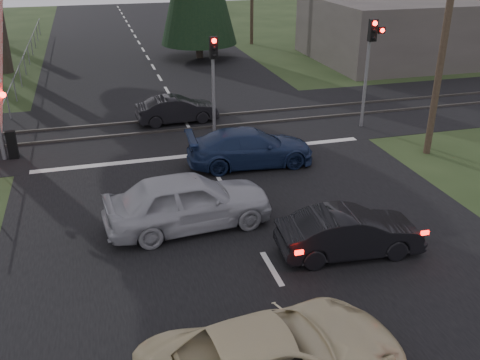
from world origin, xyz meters
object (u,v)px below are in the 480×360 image
object	(u,v)px
traffic_signal_right	(371,53)
silver_car	(188,201)
dark_hatchback	(350,233)
traffic_signal_center	(214,68)
dark_car_far	(177,110)
blue_sedan	(250,148)
crossing_signal	(1,107)
utility_pole_near	(446,30)
cream_coupe	(275,358)

from	to	relation	value
traffic_signal_right	silver_car	bearing A→B (deg)	-143.89
dark_hatchback	silver_car	world-z (taller)	silver_car
traffic_signal_center	dark_car_far	bearing A→B (deg)	128.21
silver_car	blue_sedan	xyz separation A→B (m)	(3.07, 3.98, -0.15)
traffic_signal_center	silver_car	bearing A→B (deg)	-108.45
crossing_signal	silver_car	world-z (taller)	crossing_signal
traffic_signal_right	blue_sedan	xyz separation A→B (m)	(-6.11, -2.72, -2.63)
utility_pole_near	cream_coupe	size ratio (longest dim) A/B	1.77
traffic_signal_center	cream_coupe	distance (m)	14.77
silver_car	cream_coupe	bearing A→B (deg)	178.65
traffic_signal_center	cream_coupe	bearing A→B (deg)	-98.79
crossing_signal	blue_sedan	size ratio (longest dim) A/B	1.48
traffic_signal_right	dark_car_far	bearing A→B (deg)	159.66
utility_pole_near	cream_coupe	distance (m)	14.36
traffic_signal_center	utility_pole_near	bearing A→B (deg)	-31.95
crossing_signal	dark_hatchback	xyz separation A→B (m)	(9.50, -9.63, -1.42)
silver_car	dark_hatchback	bearing A→B (deg)	-129.02
dark_hatchback	silver_car	distance (m)	4.67
crossing_signal	dark_hatchback	world-z (taller)	crossing_signal
crossing_signal	traffic_signal_right	world-z (taller)	crossing_signal
traffic_signal_right	blue_sedan	size ratio (longest dim) A/B	1.00
traffic_signal_center	dark_hatchback	bearing A→B (deg)	-83.36
traffic_signal_right	utility_pole_near	world-z (taller)	utility_pole_near
traffic_signal_right	cream_coupe	size ratio (longest dim) A/B	0.92
traffic_signal_center	dark_car_far	world-z (taller)	traffic_signal_center
dark_car_far	cream_coupe	bearing A→B (deg)	174.24
blue_sedan	cream_coupe	bearing A→B (deg)	168.93
crossing_signal	dark_car_far	xyz separation A→B (m)	(6.91, 2.62, -1.46)
utility_pole_near	silver_car	bearing A→B (deg)	-162.34
utility_pole_near	traffic_signal_center	bearing A→B (deg)	148.05
traffic_signal_right	dark_car_far	xyz separation A→B (m)	(-7.91, 2.93, -2.71)
dark_hatchback	dark_car_far	xyz separation A→B (m)	(-2.58, 12.25, -0.03)
blue_sedan	dark_car_far	distance (m)	5.93
traffic_signal_center	utility_pole_near	size ratio (longest dim) A/B	0.46
cream_coupe	crossing_signal	bearing A→B (deg)	18.77
traffic_signal_right	traffic_signal_center	size ratio (longest dim) A/B	1.15
traffic_signal_center	traffic_signal_right	bearing A→B (deg)	-10.41
blue_sedan	traffic_signal_right	bearing A→B (deg)	-62.85
crossing_signal	utility_pole_near	bearing A→B (deg)	-13.50
traffic_signal_right	silver_car	xyz separation A→B (m)	(-9.18, -6.70, -2.49)
utility_pole_near	silver_car	world-z (taller)	utility_pole_near
cream_coupe	dark_car_far	bearing A→B (deg)	-8.34
traffic_signal_center	blue_sedan	size ratio (longest dim) A/B	0.87
blue_sedan	dark_car_far	world-z (taller)	blue_sedan
silver_car	blue_sedan	world-z (taller)	silver_car
crossing_signal	utility_pole_near	world-z (taller)	utility_pole_near
crossing_signal	dark_car_far	size ratio (longest dim) A/B	1.91
traffic_signal_right	traffic_signal_center	distance (m)	6.68
traffic_signal_right	traffic_signal_center	xyz separation A→B (m)	(-6.55, 1.20, -0.51)
crossing_signal	traffic_signal_right	distance (m)	14.88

